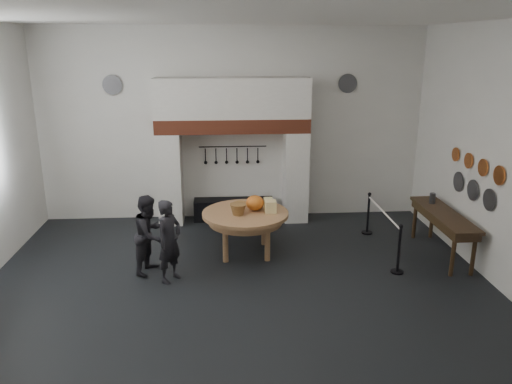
{
  "coord_description": "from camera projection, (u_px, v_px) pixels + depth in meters",
  "views": [
    {
      "loc": [
        -0.24,
        -7.71,
        4.14
      ],
      "look_at": [
        0.39,
        1.49,
        1.35
      ],
      "focal_mm": 35.0,
      "sensor_mm": 36.0,
      "label": 1
    }
  ],
  "objects": [
    {
      "name": "floor",
      "position": [
        239.0,
        292.0,
        8.57
      ],
      "size": [
        9.0,
        8.0,
        0.02
      ],
      "primitive_type": "cube",
      "color": "black",
      "rests_on": "ground"
    },
    {
      "name": "ceiling",
      "position": [
        236.0,
        16.0,
        7.27
      ],
      "size": [
        9.0,
        8.0,
        0.02
      ],
      "primitive_type": "cube",
      "color": "silver",
      "rests_on": "wall_back"
    },
    {
      "name": "wall_back",
      "position": [
        232.0,
        125.0,
        11.74
      ],
      "size": [
        9.0,
        0.02,
        4.5
      ],
      "primitive_type": "cube",
      "color": "silver",
      "rests_on": "floor"
    },
    {
      "name": "wall_front",
      "position": [
        254.0,
        281.0,
        4.1
      ],
      "size": [
        9.0,
        0.02,
        4.5
      ],
      "primitive_type": "cube",
      "color": "silver",
      "rests_on": "floor"
    },
    {
      "name": "wall_right",
      "position": [
        511.0,
        161.0,
        8.22
      ],
      "size": [
        0.02,
        8.0,
        4.5
      ],
      "primitive_type": "cube",
      "color": "silver",
      "rests_on": "floor"
    },
    {
      "name": "chimney_pier_left",
      "position": [
        170.0,
        178.0,
        11.65
      ],
      "size": [
        0.55,
        0.7,
        2.15
      ],
      "primitive_type": "cube",
      "color": "silver",
      "rests_on": "floor"
    },
    {
      "name": "chimney_pier_right",
      "position": [
        295.0,
        176.0,
        11.84
      ],
      "size": [
        0.55,
        0.7,
        2.15
      ],
      "primitive_type": "cube",
      "color": "silver",
      "rests_on": "floor"
    },
    {
      "name": "hearth_brick_band",
      "position": [
        233.0,
        125.0,
        11.39
      ],
      "size": [
        3.5,
        0.72,
        0.32
      ],
      "primitive_type": "cube",
      "color": "#9E442B",
      "rests_on": "chimney_pier_left"
    },
    {
      "name": "chimney_hood",
      "position": [
        232.0,
        98.0,
        11.21
      ],
      "size": [
        3.5,
        0.7,
        0.9
      ],
      "primitive_type": "cube",
      "color": "silver",
      "rests_on": "hearth_brick_band"
    },
    {
      "name": "iron_range",
      "position": [
        234.0,
        209.0,
        12.05
      ],
      "size": [
        1.9,
        0.45,
        0.5
      ],
      "primitive_type": "cube",
      "color": "black",
      "rests_on": "floor"
    },
    {
      "name": "utensil_rail",
      "position": [
        233.0,
        147.0,
        11.81
      ],
      "size": [
        1.6,
        0.02,
        0.02
      ],
      "primitive_type": "cylinder",
      "rotation": [
        0.0,
        1.57,
        0.0
      ],
      "color": "black",
      "rests_on": "wall_back"
    },
    {
      "name": "work_table",
      "position": [
        245.0,
        214.0,
        9.95
      ],
      "size": [
        1.77,
        1.77,
        0.07
      ],
      "primitive_type": "cylinder",
      "rotation": [
        0.0,
        0.0,
        -0.02
      ],
      "color": "tan",
      "rests_on": "floor"
    },
    {
      "name": "pumpkin",
      "position": [
        255.0,
        203.0,
        10.01
      ],
      "size": [
        0.36,
        0.36,
        0.31
      ],
      "primitive_type": "ellipsoid",
      "color": "orange",
      "rests_on": "work_table"
    },
    {
      "name": "cheese_block_big",
      "position": [
        271.0,
        207.0,
        9.89
      ],
      "size": [
        0.22,
        0.22,
        0.24
      ],
      "primitive_type": "cube",
      "color": "#EFD98F",
      "rests_on": "work_table"
    },
    {
      "name": "cheese_block_small",
      "position": [
        268.0,
        203.0,
        10.18
      ],
      "size": [
        0.18,
        0.18,
        0.2
      ],
      "primitive_type": "cube",
      "color": "#DDD184",
      "rests_on": "work_table"
    },
    {
      "name": "wicker_basket",
      "position": [
        238.0,
        209.0,
        9.76
      ],
      "size": [
        0.33,
        0.33,
        0.22
      ],
      "primitive_type": "cone",
      "rotation": [
        3.14,
        0.0,
        -0.02
      ],
      "color": "olive",
      "rests_on": "work_table"
    },
    {
      "name": "bread_loaf",
      "position": [
        240.0,
        204.0,
        10.25
      ],
      "size": [
        0.31,
        0.18,
        0.13
      ],
      "primitive_type": "ellipsoid",
      "color": "#A5793A",
      "rests_on": "work_table"
    },
    {
      "name": "visitor_near",
      "position": [
        169.0,
        241.0,
        8.82
      ],
      "size": [
        0.61,
        0.66,
        1.51
      ],
      "primitive_type": "imported",
      "rotation": [
        0.0,
        0.0,
        0.95
      ],
      "color": "black",
      "rests_on": "floor"
    },
    {
      "name": "visitor_far",
      "position": [
        150.0,
        234.0,
        9.18
      ],
      "size": [
        0.79,
        0.88,
        1.48
      ],
      "primitive_type": "imported",
      "rotation": [
        0.0,
        0.0,
        1.2
      ],
      "color": "black",
      "rests_on": "floor"
    },
    {
      "name": "side_table",
      "position": [
        444.0,
        214.0,
        9.84
      ],
      "size": [
        0.55,
        2.2,
        0.06
      ],
      "primitive_type": "cube",
      "color": "#392814",
      "rests_on": "floor"
    },
    {
      "name": "pewter_jug",
      "position": [
        432.0,
        198.0,
        10.37
      ],
      "size": [
        0.12,
        0.12,
        0.22
      ],
      "primitive_type": "cylinder",
      "color": "#4A4A4F",
      "rests_on": "side_table"
    },
    {
      "name": "copper_pan_a",
      "position": [
        499.0,
        175.0,
        8.49
      ],
      "size": [
        0.03,
        0.34,
        0.34
      ],
      "primitive_type": "cylinder",
      "rotation": [
        0.0,
        1.57,
        0.0
      ],
      "color": "#C6662D",
      "rests_on": "wall_right"
    },
    {
      "name": "copper_pan_b",
      "position": [
        483.0,
        168.0,
        9.02
      ],
      "size": [
        0.03,
        0.32,
        0.32
      ],
      "primitive_type": "cylinder",
      "rotation": [
        0.0,
        1.57,
        0.0
      ],
      "color": "#C6662D",
      "rests_on": "wall_right"
    },
    {
      "name": "copper_pan_c",
      "position": [
        469.0,
        161.0,
        9.54
      ],
      "size": [
        0.03,
        0.3,
        0.3
      ],
      "primitive_type": "cylinder",
      "rotation": [
        0.0,
        1.57,
        0.0
      ],
      "color": "#C6662D",
      "rests_on": "wall_right"
    },
    {
      "name": "copper_pan_d",
      "position": [
        456.0,
        154.0,
        10.07
      ],
      "size": [
        0.03,
        0.28,
        0.28
      ],
      "primitive_type": "cylinder",
      "rotation": [
        0.0,
        1.57,
        0.0
      ],
      "color": "#C6662D",
      "rests_on": "wall_right"
    },
    {
      "name": "pewter_plate_left",
      "position": [
        489.0,
        200.0,
        8.83
      ],
      "size": [
        0.03,
        0.4,
        0.4
      ],
      "primitive_type": "cylinder",
      "rotation": [
        0.0,
        1.57,
        0.0
      ],
      "color": "#4C4C51",
      "rests_on": "wall_right"
    },
    {
      "name": "pewter_plate_mid",
      "position": [
        473.0,
        190.0,
        9.4
      ],
      "size": [
        0.03,
        0.4,
        0.4
      ],
      "primitive_type": "cylinder",
      "rotation": [
        0.0,
        1.57,
        0.0
      ],
      "color": "#4C4C51",
      "rests_on": "wall_right"
    },
    {
      "name": "pewter_plate_right",
      "position": [
        458.0,
        182.0,
        9.97
      ],
      "size": [
        0.03,
        0.4,
        0.4
      ],
      "primitive_type": "cylinder",
      "rotation": [
        0.0,
        1.57,
        0.0
      ],
      "color": "#4C4C51",
      "rests_on": "wall_right"
    },
    {
      "name": "pewter_plate_back_left",
      "position": [
        112.0,
        85.0,
        11.25
      ],
      "size": [
        0.44,
        0.03,
        0.44
      ],
      "primitive_type": "cylinder",
      "rotation": [
        1.57,
        0.0,
        0.0
      ],
      "color": "#4C4C51",
      "rests_on": "wall_back"
    },
    {
      "name": "pewter_plate_back_right",
      "position": [
        348.0,
        83.0,
        11.61
      ],
      "size": [
        0.44,
        0.03,
        0.44
      ],
      "primitive_type": "cylinder",
      "rotation": [
        1.57,
        0.0,
        0.0
      ],
      "color": "#4C4C51",
      "rests_on": "wall_back"
    },
    {
      "name": "barrier_post_near",
      "position": [
        399.0,
        250.0,
        9.19
      ],
      "size": [
        0.05,
        0.05,
        0.9
      ],
      "primitive_type": "cylinder",
      "color": "black",
      "rests_on": "floor"
    },
    {
      "name": "barrier_post_far",
      "position": [
        368.0,
        214.0,
        11.1
      ],
      "size": [
        0.05,
        0.05,
        0.9
      ],
      "primitive_type": "cylinder",
      "color": "black",
      "rests_on": "floor"
    },
    {
      "name": "barrier_rope",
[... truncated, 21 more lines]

